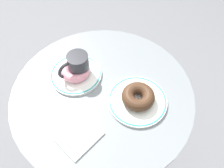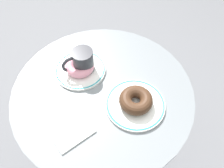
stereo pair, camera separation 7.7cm
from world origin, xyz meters
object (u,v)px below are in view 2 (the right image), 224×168
object	(u,v)px
donut_pink_frosted	(80,66)
donut_chocolate	(136,100)
coffee_mug	(82,62)
plate_right	(135,104)
plate_left	(81,70)
paper_napkin	(70,128)
cafe_table	(105,122)

from	to	relation	value
donut_pink_frosted	donut_chocolate	world-z (taller)	donut_chocolate
donut_chocolate	coffee_mug	bearing A→B (deg)	-173.52
plate_right	donut_pink_frosted	xyz separation A→B (m)	(-0.25, -0.04, 0.02)
plate_right	donut_pink_frosted	distance (m)	0.25
plate_left	paper_napkin	bearing A→B (deg)	-47.78
paper_napkin	coffee_mug	distance (m)	0.25
plate_left	coffee_mug	xyz separation A→B (m)	(0.01, 0.01, 0.04)
donut_pink_frosted	paper_napkin	xyz separation A→B (m)	(0.16, -0.18, -0.03)
cafe_table	donut_pink_frosted	distance (m)	0.31
plate_left	donut_chocolate	bearing A→B (deg)	8.27
cafe_table	coffee_mug	size ratio (longest dim) A/B	6.43
donut_pink_frosted	donut_chocolate	xyz separation A→B (m)	(0.25, 0.04, 0.00)
donut_pink_frosted	donut_chocolate	bearing A→B (deg)	8.28
donut_pink_frosted	coffee_mug	world-z (taller)	coffee_mug
cafe_table	paper_napkin	world-z (taller)	paper_napkin
coffee_mug	donut_chocolate	bearing A→B (deg)	6.48
plate_left	paper_napkin	world-z (taller)	plate_left
cafe_table	coffee_mug	xyz separation A→B (m)	(-0.12, 0.01, 0.31)
donut_pink_frosted	paper_napkin	world-z (taller)	donut_pink_frosted
cafe_table	plate_left	world-z (taller)	plate_left
plate_right	cafe_table	bearing A→B (deg)	-163.45
plate_right	coffee_mug	distance (m)	0.25
plate_left	paper_napkin	size ratio (longest dim) A/B	1.54
donut_chocolate	donut_pink_frosted	bearing A→B (deg)	-171.72
donut_chocolate	paper_napkin	size ratio (longest dim) A/B	0.90
plate_right	donut_chocolate	xyz separation A→B (m)	(0.00, -0.00, 0.03)
plate_right	coffee_mug	bearing A→B (deg)	-173.52
donut_chocolate	paper_napkin	distance (m)	0.23
paper_napkin	coffee_mug	bearing A→B (deg)	129.72
donut_chocolate	coffee_mug	xyz separation A→B (m)	(-0.24, -0.03, 0.02)
donut_pink_frosted	cafe_table	bearing A→B (deg)	-0.43
plate_right	coffee_mug	size ratio (longest dim) A/B	1.73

